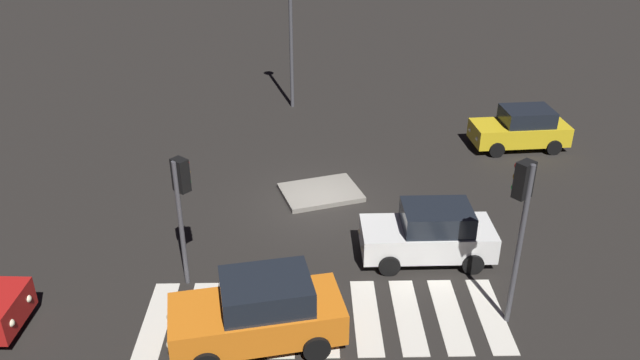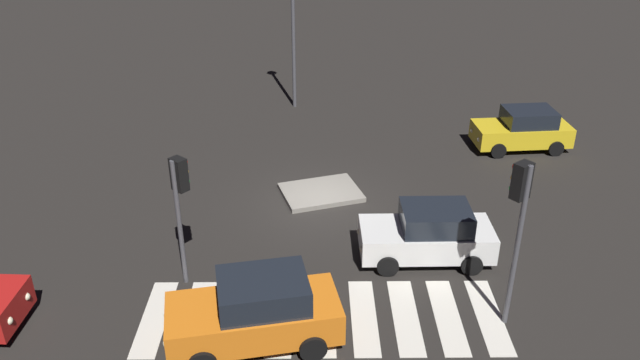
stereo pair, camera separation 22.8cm
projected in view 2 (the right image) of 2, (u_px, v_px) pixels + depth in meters
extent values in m
plane|color=black|center=(320.00, 204.00, 23.07)|extent=(80.00, 80.00, 0.00)
cube|color=gray|center=(321.00, 192.00, 23.69)|extent=(3.30, 2.84, 0.18)
cube|color=gold|center=(521.00, 133.00, 27.09)|extent=(4.12, 2.03, 0.82)
cube|color=black|center=(529.00, 117.00, 26.77)|extent=(2.16, 1.72, 0.66)
cylinder|color=black|center=(498.00, 151.00, 26.43)|extent=(0.66, 0.28, 0.64)
cylinder|color=black|center=(485.00, 134.00, 27.91)|extent=(0.66, 0.28, 0.64)
cylinder|color=black|center=(556.00, 148.00, 26.62)|extent=(0.66, 0.28, 0.64)
cylinder|color=black|center=(540.00, 132.00, 28.11)|extent=(0.66, 0.28, 0.64)
sphere|color=#F2EABF|center=(480.00, 139.00, 26.52)|extent=(0.21, 0.21, 0.21)
sphere|color=#F2EABF|center=(473.00, 131.00, 27.36)|extent=(0.21, 0.21, 0.21)
cube|color=orange|center=(254.00, 318.00, 16.32)|extent=(4.68, 2.67, 0.90)
cube|color=black|center=(263.00, 291.00, 15.99)|extent=(2.54, 2.11, 0.73)
cylinder|color=black|center=(200.00, 314.00, 17.08)|extent=(0.74, 0.38, 0.71)
cylinder|color=black|center=(313.00, 348.00, 15.94)|extent=(0.74, 0.38, 0.71)
cylinder|color=black|center=(301.00, 302.00, 17.55)|extent=(0.74, 0.38, 0.71)
sphere|color=#F2EABF|center=(168.00, 343.00, 15.50)|extent=(0.24, 0.24, 0.24)
sphere|color=#F2EABF|center=(168.00, 316.00, 16.41)|extent=(0.24, 0.24, 0.24)
cube|color=silver|center=(426.00, 239.00, 19.73)|extent=(4.10, 1.80, 0.84)
cube|color=black|center=(436.00, 218.00, 19.38)|extent=(2.11, 1.62, 0.68)
cylinder|color=black|center=(388.00, 266.00, 19.12)|extent=(0.66, 0.25, 0.66)
cylinder|color=black|center=(382.00, 235.00, 20.64)|extent=(0.66, 0.25, 0.66)
cylinder|color=black|center=(471.00, 265.00, 19.16)|extent=(0.66, 0.25, 0.66)
cylinder|color=black|center=(459.00, 234.00, 20.68)|extent=(0.66, 0.25, 0.66)
sphere|color=#F2EABF|center=(363.00, 248.00, 19.26)|extent=(0.22, 0.22, 0.22)
sphere|color=#F2EABF|center=(360.00, 232.00, 20.12)|extent=(0.22, 0.22, 0.22)
cylinder|color=black|center=(9.00, 298.00, 17.71)|extent=(0.69, 0.28, 0.67)
sphere|color=#F2EABF|center=(26.00, 297.00, 17.16)|extent=(0.22, 0.22, 0.22)
sphere|color=#F2EABF|center=(8.00, 321.00, 16.29)|extent=(0.22, 0.22, 0.22)
cylinder|color=#47474C|center=(517.00, 249.00, 16.25)|extent=(0.14, 0.14, 4.75)
cube|color=black|center=(522.00, 181.00, 15.50)|extent=(0.54, 0.52, 0.96)
sphere|color=red|center=(517.00, 167.00, 15.50)|extent=(0.22, 0.22, 0.22)
sphere|color=orange|center=(515.00, 178.00, 15.64)|extent=(0.22, 0.22, 0.22)
sphere|color=green|center=(513.00, 189.00, 15.78)|extent=(0.22, 0.22, 0.22)
cylinder|color=#47474C|center=(179.00, 224.00, 18.04)|extent=(0.14, 0.14, 4.00)
cube|color=black|center=(179.00, 174.00, 17.46)|extent=(0.54, 0.53, 0.96)
sphere|color=red|center=(184.00, 162.00, 17.46)|extent=(0.22, 0.22, 0.22)
sphere|color=orange|center=(185.00, 172.00, 17.59)|extent=(0.22, 0.22, 0.22)
sphere|color=green|center=(186.00, 181.00, 17.73)|extent=(0.22, 0.22, 0.22)
cylinder|color=#47474C|center=(293.00, 34.00, 30.18)|extent=(0.18, 0.18, 7.28)
cube|color=silver|center=(155.00, 318.00, 17.47)|extent=(0.70, 3.20, 0.02)
cube|color=silver|center=(197.00, 318.00, 17.48)|extent=(0.70, 3.20, 0.02)
cube|color=silver|center=(239.00, 317.00, 17.49)|extent=(0.70, 3.20, 0.02)
cube|color=silver|center=(280.00, 317.00, 17.50)|extent=(0.70, 3.20, 0.02)
cube|color=silver|center=(322.00, 317.00, 17.51)|extent=(0.70, 3.20, 0.02)
cube|color=silver|center=(364.00, 317.00, 17.52)|extent=(0.70, 3.20, 0.02)
cube|color=silver|center=(405.00, 316.00, 17.53)|extent=(0.70, 3.20, 0.02)
cube|color=silver|center=(447.00, 316.00, 17.54)|extent=(0.70, 3.20, 0.02)
cube|color=silver|center=(489.00, 316.00, 17.54)|extent=(0.70, 3.20, 0.02)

